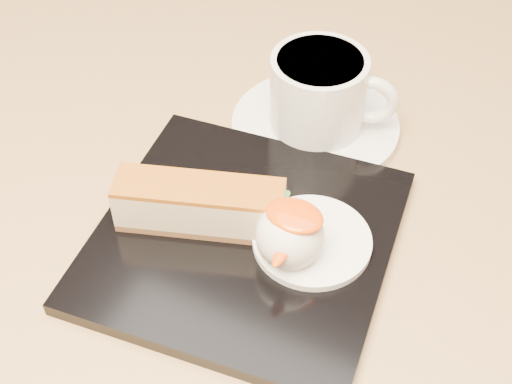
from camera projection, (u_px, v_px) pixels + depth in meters
The scene contains 9 objects.
table at pixel (227, 284), 0.72m from camera, with size 0.80×0.80×0.72m.
dessert_plate at pixel (244, 239), 0.55m from camera, with size 0.22×0.22×0.01m, color black.
cheesecake at pixel (200, 205), 0.54m from camera, with size 0.13×0.07×0.04m.
cream_smear at pixel (312, 241), 0.54m from camera, with size 0.09×0.09×0.01m, color white.
ice_cream_scoop at pixel (290, 236), 0.51m from camera, with size 0.05×0.05×0.05m, color white.
mango_sauce at pixel (295, 216), 0.50m from camera, with size 0.04×0.03×0.01m, color #FF4C08.
mint_sprig at pixel (291, 203), 0.56m from camera, with size 0.03×0.02×0.00m.
saucer at pixel (315, 126), 0.64m from camera, with size 0.15×0.15×0.01m, color white.
coffee_cup at pixel (320, 91), 0.61m from camera, with size 0.11×0.08×0.07m.
Camera 1 is at (0.22, -0.37, 1.15)m, focal length 50.00 mm.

